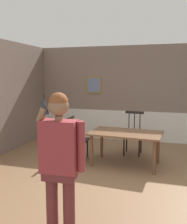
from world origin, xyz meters
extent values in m
plane|color=#846042|center=(0.00, 0.00, 0.00)|extent=(7.48, 7.48, 0.00)
cube|color=gray|center=(0.00, 3.21, 1.86)|extent=(6.80, 0.12, 1.92)
cube|color=white|center=(0.00, 3.22, 0.45)|extent=(6.80, 0.14, 0.89)
cube|color=white|center=(0.00, 3.19, 0.89)|extent=(6.80, 0.05, 0.06)
cube|color=olive|center=(-1.65, 3.14, 1.65)|extent=(0.47, 0.03, 0.52)
cube|color=#6C7BA5|center=(-1.65, 3.12, 1.65)|extent=(0.39, 0.01, 0.44)
cube|color=brown|center=(-0.30, 0.98, 0.71)|extent=(1.58, 0.99, 0.04)
cylinder|color=brown|center=(-0.98, 0.68, 0.34)|extent=(0.07, 0.07, 0.69)
cylinder|color=brown|center=(0.34, 0.59, 0.34)|extent=(0.07, 0.07, 0.69)
cylinder|color=brown|center=(-0.94, 1.37, 0.34)|extent=(0.07, 0.07, 0.69)
cylinder|color=brown|center=(0.38, 1.28, 0.34)|extent=(0.07, 0.07, 0.69)
cube|color=black|center=(-0.25, 1.78, 0.45)|extent=(0.47, 0.47, 0.03)
cube|color=black|center=(-0.24, 1.99, 1.02)|extent=(0.46, 0.05, 0.06)
cylinder|color=black|center=(-0.11, 1.98, 0.76)|extent=(0.02, 0.02, 0.58)
cylinder|color=black|center=(-0.24, 1.99, 0.76)|extent=(0.02, 0.02, 0.58)
cylinder|color=black|center=(-0.38, 1.99, 0.76)|extent=(0.02, 0.02, 0.58)
cylinder|color=black|center=(-0.07, 1.59, 0.22)|extent=(0.04, 0.04, 0.44)
cylinder|color=black|center=(-0.44, 1.60, 0.22)|extent=(0.04, 0.04, 0.44)
cylinder|color=black|center=(-0.06, 1.96, 0.22)|extent=(0.04, 0.04, 0.44)
cylinder|color=black|center=(-0.43, 1.96, 0.22)|extent=(0.04, 0.04, 0.44)
cube|color=black|center=(-1.41, 1.06, 0.45)|extent=(0.44, 0.44, 0.03)
cube|color=black|center=(-1.60, 1.05, 0.97)|extent=(0.06, 0.42, 0.06)
cylinder|color=black|center=(-1.60, 1.17, 0.73)|extent=(0.02, 0.02, 0.54)
cylinder|color=black|center=(-1.60, 1.05, 0.73)|extent=(0.02, 0.02, 0.54)
cylinder|color=black|center=(-1.59, 0.92, 0.73)|extent=(0.02, 0.02, 0.54)
cylinder|color=black|center=(-1.25, 1.23, 0.22)|extent=(0.04, 0.04, 0.43)
cylinder|color=black|center=(-1.23, 0.90, 0.22)|extent=(0.04, 0.04, 0.43)
cylinder|color=black|center=(-1.58, 1.22, 0.22)|extent=(0.04, 0.04, 0.43)
cylinder|color=black|center=(-1.57, 0.88, 0.22)|extent=(0.04, 0.04, 0.43)
cylinder|color=brown|center=(-0.52, -1.76, 0.42)|extent=(0.14, 0.14, 0.84)
cylinder|color=brown|center=(-0.73, -1.77, 0.42)|extent=(0.14, 0.14, 0.84)
cube|color=brown|center=(-0.62, -1.76, 0.81)|extent=(0.39, 0.23, 0.12)
cube|color=#993338|center=(-0.62, -1.76, 1.14)|extent=(0.43, 0.26, 0.60)
cylinder|color=#993338|center=(-0.37, -1.75, 1.16)|extent=(0.09, 0.09, 0.57)
cylinder|color=#936B4C|center=(-0.81, -1.79, 1.50)|extent=(0.17, 0.12, 0.20)
cylinder|color=#936B4C|center=(-0.62, -1.76, 1.47)|extent=(0.09, 0.09, 0.05)
sphere|color=#936B4C|center=(-0.62, -1.76, 1.61)|extent=(0.23, 0.23, 0.23)
sphere|color=brown|center=(-0.62, -1.76, 1.65)|extent=(0.22, 0.22, 0.22)
cube|color=#2D2D33|center=(-0.77, -1.80, 1.58)|extent=(0.10, 0.04, 0.17)
cylinder|color=black|center=(-0.77, -1.80, 1.70)|extent=(0.01, 0.01, 0.08)
camera|label=1|loc=(0.53, -4.29, 1.93)|focal=40.26mm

